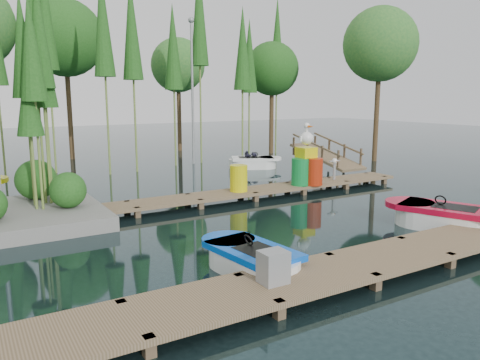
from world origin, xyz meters
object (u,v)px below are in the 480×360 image
boat_red (443,218)px  utility_cabinet (273,267)px  drum_cluster (307,166)px  yellow_barrel (239,178)px  boat_blue (251,261)px

boat_red → utility_cabinet: boat_red is taller
utility_cabinet → drum_cluster: bearing=47.5°
boat_red → yellow_barrel: yellow_barrel is taller
boat_blue → drum_cluster: size_ratio=1.18×
yellow_barrel → boat_blue: bearing=-118.6°
yellow_barrel → boat_red: bearing=-63.0°
yellow_barrel → drum_cluster: drum_cluster is taller
yellow_barrel → drum_cluster: 2.81m
utility_cabinet → drum_cluster: size_ratio=0.26×
boat_red → drum_cluster: 5.59m
boat_red → drum_cluster: size_ratio=1.43×
boat_blue → boat_red: (6.04, 0.04, 0.04)m
boat_blue → boat_red: bearing=-6.4°
drum_cluster → yellow_barrel: bearing=176.7°
boat_red → drum_cluster: (-0.11, 5.55, 0.67)m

